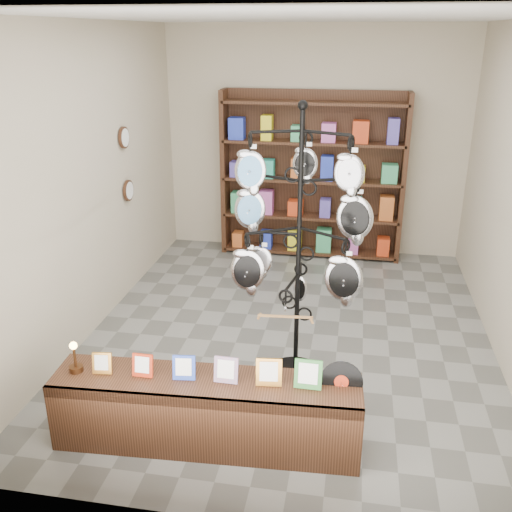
% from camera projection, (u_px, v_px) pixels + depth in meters
% --- Properties ---
extents(ground, '(5.00, 5.00, 0.00)m').
position_uv_depth(ground, '(289.00, 332.00, 5.88)').
color(ground, slate).
rests_on(ground, ground).
extents(room_envelope, '(5.00, 5.00, 5.00)m').
position_uv_depth(room_envelope, '(293.00, 153.00, 5.20)').
color(room_envelope, '#B4A791').
rests_on(room_envelope, ground).
extents(display_tree, '(1.23, 1.01, 2.41)m').
position_uv_depth(display_tree, '(299.00, 228.00, 4.64)').
color(display_tree, black).
rests_on(display_tree, ground).
extents(front_shelf, '(2.27, 0.58, 0.79)m').
position_uv_depth(front_shelf, '(207.00, 411.00, 4.20)').
color(front_shelf, black).
rests_on(front_shelf, ground).
extents(back_shelving, '(2.42, 0.36, 2.20)m').
position_uv_depth(back_shelving, '(312.00, 181.00, 7.60)').
color(back_shelving, black).
rests_on(back_shelving, ground).
extents(wall_clocks, '(0.03, 0.24, 0.84)m').
position_uv_depth(wall_clocks, '(126.00, 164.00, 6.38)').
color(wall_clocks, black).
rests_on(wall_clocks, ground).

